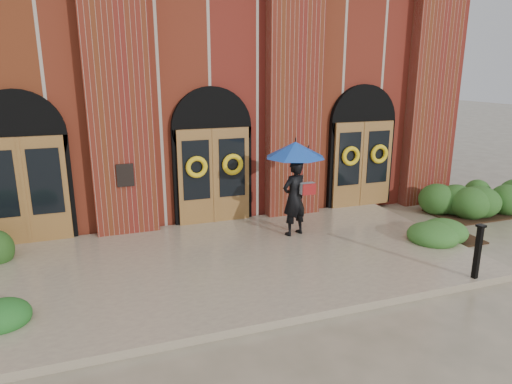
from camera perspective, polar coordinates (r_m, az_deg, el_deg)
name	(u,v)px	position (r m, az deg, el deg)	size (l,w,h in m)	color
ground	(247,266)	(9.98, -1.07, -9.22)	(90.00, 90.00, 0.00)	gray
landing	(245,260)	(10.08, -1.35, -8.50)	(10.00, 5.30, 0.15)	tan
church_building	(171,86)	(17.65, -10.57, 12.89)	(16.20, 12.53, 7.00)	maroon
man_with_umbrella	(295,171)	(10.94, 4.90, 2.69)	(1.80, 1.80, 2.31)	black
metal_post	(478,250)	(9.85, 25.99, -6.58)	(0.17, 0.17, 1.10)	black
hedge_wall_right	(490,198)	(15.14, 27.25, -0.70)	(3.29, 1.31, 0.84)	#264F1C
hedge_front_right	(440,227)	(12.36, 22.00, -4.12)	(1.54, 1.32, 0.55)	#2C5C21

